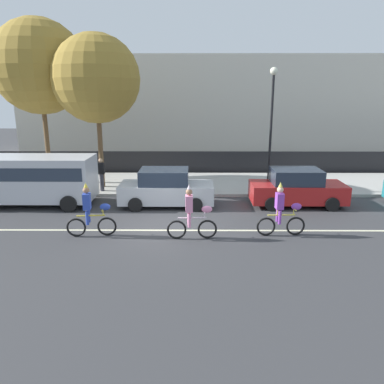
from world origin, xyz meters
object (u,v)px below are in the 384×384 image
Objects in this scene: parked_van_silver at (38,177)px; parked_car_red at (297,188)px; parade_cyclist_cobalt at (91,213)px; parade_cyclist_purple at (282,213)px; street_lamp_post at (272,112)px; parked_car_silver at (166,188)px; pedestrian_onlooker at (101,174)px; parade_cyclist_pink at (192,215)px.

parked_van_silver reaches higher than parked_car_red.
parade_cyclist_cobalt and parade_cyclist_purple have the same top height.
parade_cyclist_purple is at bearing -96.18° from street_lamp_post.
parade_cyclist_cobalt is 1.00× the size of parade_cyclist_purple.
parked_car_silver is at bearing 57.88° from parade_cyclist_cobalt.
parade_cyclist_cobalt is at bearing -79.93° from pedestrian_onlooker.
parked_car_silver is (-5.78, -0.09, 0.00)m from parked_car_red.
parade_cyclist_pink and parade_cyclist_purple have the same top height.
parked_car_silver is at bearing 140.09° from parade_cyclist_purple.
parked_car_red is (11.44, 0.02, -0.50)m from parked_van_silver.
parked_car_red is 5.78m from parked_car_silver.
parade_cyclist_cobalt is at bearing 176.33° from parade_cyclist_pink.
parked_car_silver is (2.32, 3.69, -0.06)m from parade_cyclist_cobalt.
street_lamp_post reaches higher than parade_cyclist_purple.
parked_car_red is at bearing 41.13° from parade_cyclist_pink.
pedestrian_onlooker is at bearing 127.33° from parade_cyclist_pink.
parked_car_silver is (-1.18, 3.92, -0.06)m from parade_cyclist_pink.
pedestrian_onlooker is (-4.51, 5.92, 0.17)m from parade_cyclist_pink.
street_lamp_post reaches higher than parked_car_red.
parked_car_red is 1.00× the size of parked_car_silver.
parade_cyclist_purple is 10.61m from parked_van_silver.
parked_van_silver is 3.04m from pedestrian_onlooker.
parked_car_red is (8.10, 3.79, -0.06)m from parade_cyclist_cobalt.
parade_cyclist_cobalt is 9.84m from street_lamp_post.
street_lamp_post reaches higher than parade_cyclist_cobalt.
street_lamp_post reaches higher than pedestrian_onlooker.
parked_car_red is 0.70× the size of street_lamp_post.
parade_cyclist_pink is 1.19× the size of pedestrian_onlooker.
parked_van_silver reaches higher than parked_car_silver.
parade_cyclist_pink is at bearing -121.44° from street_lamp_post.
parked_van_silver is 5.68m from parked_car_silver.
pedestrian_onlooker is at bearing 168.18° from parked_car_red.
parade_cyclist_cobalt is at bearing -122.12° from parked_car_silver.
parked_van_silver reaches higher than parade_cyclist_pink.
pedestrian_onlooker is (-9.11, 1.91, 0.23)m from parked_car_red.
street_lamp_post is (0.63, 5.78, 3.15)m from parade_cyclist_purple.
street_lamp_post is 8.77m from pedestrian_onlooker.
parked_van_silver is at bearing -168.67° from street_lamp_post.
parade_cyclist_purple reaches higher than parked_car_silver.
parade_cyclist_cobalt is 8.94m from parked_car_red.
parked_car_red is 2.53× the size of pedestrian_onlooker.
street_lamp_post reaches higher than parked_van_silver.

